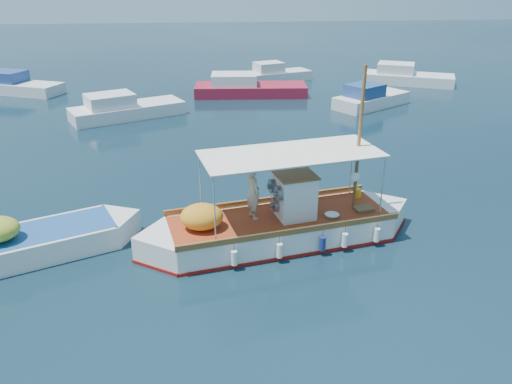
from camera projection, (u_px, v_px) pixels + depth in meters
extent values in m
plane|color=black|center=(269.00, 233.00, 17.53)|extent=(160.00, 160.00, 0.00)
cube|color=white|center=(279.00, 231.00, 16.95)|extent=(7.69, 3.87, 1.08)
cube|color=white|center=(172.00, 247.00, 15.96)|extent=(2.40, 2.40, 1.08)
cube|color=white|center=(375.00, 217.00, 17.95)|extent=(2.40, 2.40, 1.08)
cube|color=maroon|center=(279.00, 240.00, 17.09)|extent=(7.80, 3.97, 0.18)
cube|color=#9B3518|center=(280.00, 218.00, 16.74)|extent=(7.65, 3.68, 0.06)
cube|color=brown|center=(268.00, 200.00, 17.77)|extent=(7.31, 1.59, 0.20)
cube|color=brown|center=(293.00, 231.00, 15.62)|extent=(7.31, 1.59, 0.20)
cube|color=white|center=(294.00, 195.00, 16.57)|extent=(1.41, 1.48, 1.47)
cube|color=brown|center=(295.00, 174.00, 16.26)|extent=(1.52, 1.60, 0.06)
cylinder|color=slate|center=(279.00, 193.00, 16.01)|extent=(0.31, 0.52, 0.49)
cylinder|color=slate|center=(273.00, 186.00, 16.55)|extent=(0.31, 0.52, 0.49)
cylinder|color=slate|center=(276.00, 204.00, 16.50)|extent=(0.31, 0.52, 0.49)
cylinder|color=brown|center=(359.00, 140.00, 16.49)|extent=(0.14, 0.14, 4.90)
cylinder|color=brown|center=(337.00, 153.00, 16.44)|extent=(1.74, 0.43, 0.08)
cylinder|color=silver|center=(200.00, 183.00, 16.56)|extent=(0.05, 0.05, 2.20)
cylinder|color=silver|center=(215.00, 211.00, 14.68)|extent=(0.05, 0.05, 2.20)
cylinder|color=silver|center=(352.00, 166.00, 18.08)|extent=(0.05, 0.05, 2.20)
cylinder|color=silver|center=(382.00, 188.00, 16.20)|extent=(0.05, 0.05, 2.20)
cube|color=white|center=(291.00, 154.00, 15.93)|extent=(6.13, 3.46, 0.04)
ellipsoid|color=orange|center=(202.00, 217.00, 15.85)|extent=(1.58, 1.42, 0.82)
cube|color=#FAAE16|center=(309.00, 201.00, 17.47)|extent=(0.28, 0.22, 0.39)
cylinder|color=#FAAE16|center=(357.00, 193.00, 18.15)|extent=(0.35, 0.35, 0.33)
cube|color=brown|center=(364.00, 209.00, 17.17)|extent=(0.71, 0.56, 0.12)
cylinder|color=#B2B2B2|center=(332.00, 216.00, 16.69)|extent=(0.58, 0.58, 0.12)
cylinder|color=white|center=(356.00, 177.00, 15.78)|extent=(0.29, 0.09, 0.29)
cylinder|color=white|center=(234.00, 258.00, 15.19)|extent=(0.23, 0.23, 0.47)
cylinder|color=navy|center=(323.00, 244.00, 15.98)|extent=(0.23, 0.23, 0.47)
cylinder|color=white|center=(377.00, 235.00, 16.52)|extent=(0.23, 0.23, 0.47)
imported|color=#BBB69B|center=(253.00, 192.00, 16.32)|extent=(0.65, 0.78, 1.83)
cube|color=white|center=(32.00, 247.00, 16.08)|extent=(5.60, 3.94, 1.02)
cube|color=white|center=(113.00, 229.00, 17.24)|extent=(1.87, 1.87, 1.02)
cube|color=#1E4F8D|center=(29.00, 234.00, 15.88)|extent=(5.51, 3.73, 0.06)
cube|color=silver|center=(128.00, 113.00, 31.36)|extent=(7.27, 5.15, 1.00)
cube|color=silver|center=(110.00, 100.00, 30.50)|extent=(3.37, 3.03, 0.80)
cube|color=maroon|center=(251.00, 91.00, 36.92)|extent=(8.32, 3.37, 1.00)
cube|color=silver|center=(234.00, 79.00, 36.53)|extent=(3.42, 2.60, 0.80)
cube|color=silver|center=(371.00, 102.00, 33.94)|extent=(5.89, 4.92, 1.00)
cube|color=navy|center=(365.00, 90.00, 33.09)|extent=(2.90, 2.80, 0.80)
cube|color=silver|center=(408.00, 80.00, 40.75)|extent=(7.52, 5.25, 1.00)
cube|color=silver|center=(396.00, 68.00, 40.69)|extent=(3.48, 3.17, 0.80)
cube|color=silver|center=(19.00, 89.00, 37.60)|extent=(7.00, 4.72, 1.00)
cube|color=navy|center=(6.00, 76.00, 37.51)|extent=(3.21, 2.84, 0.80)
cube|color=silver|center=(278.00, 77.00, 41.77)|extent=(5.86, 3.70, 1.00)
cube|color=silver|center=(269.00, 67.00, 41.09)|extent=(2.64, 2.33, 0.80)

